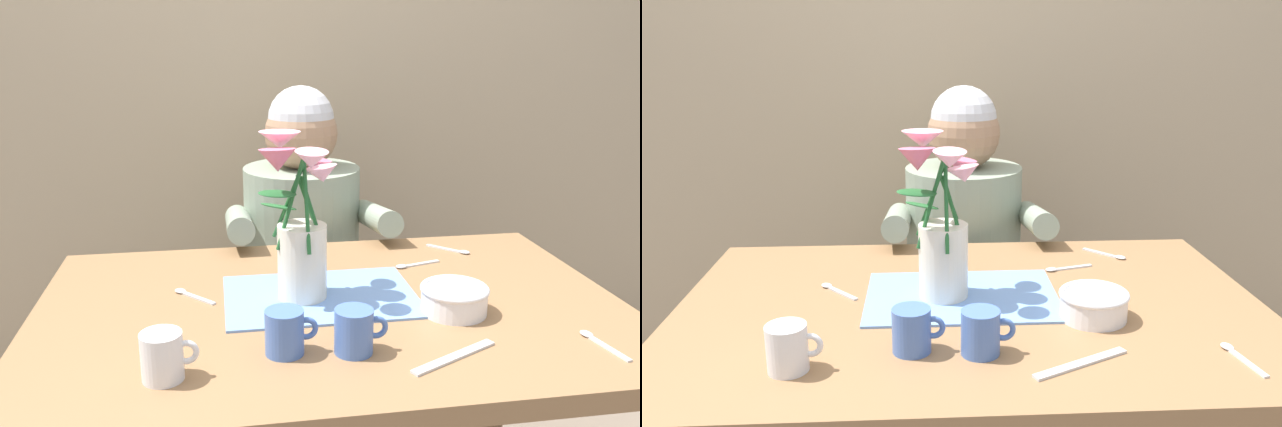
{
  "view_description": "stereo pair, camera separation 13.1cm",
  "coord_description": "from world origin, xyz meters",
  "views": [
    {
      "loc": [
        -0.22,
        -1.2,
        1.27
      ],
      "look_at": [
        -0.02,
        0.05,
        0.92
      ],
      "focal_mm": 36.13,
      "sensor_mm": 36.0,
      "label": 1
    },
    {
      "loc": [
        -0.09,
        -1.21,
        1.27
      ],
      "look_at": [
        -0.02,
        0.05,
        0.92
      ],
      "focal_mm": 36.13,
      "sensor_mm": 36.0,
      "label": 2
    }
  ],
  "objects": [
    {
      "name": "coffee_cup",
      "position": [
        -0.12,
        -0.19,
        0.78
      ],
      "size": [
        0.09,
        0.07,
        0.08
      ],
      "color": "#476BB7",
      "rests_on": "dining_table"
    },
    {
      "name": "ceramic_mug",
      "position": [
        0.0,
        -0.21,
        0.78
      ],
      "size": [
        0.09,
        0.07,
        0.08
      ],
      "color": "#476BB7",
      "rests_on": "dining_table"
    },
    {
      "name": "dinner_knife",
      "position": [
        0.17,
        -0.26,
        0.74
      ],
      "size": [
        0.18,
        0.1,
        0.0
      ],
      "primitive_type": "cube",
      "rotation": [
        0.0,
        0.0,
        0.47
      ],
      "color": "silver",
      "rests_on": "dining_table"
    },
    {
      "name": "tea_cup",
      "position": [
        -0.32,
        -0.25,
        0.78
      ],
      "size": [
        0.09,
        0.07,
        0.08
      ],
      "color": "silver",
      "rests_on": "dining_table"
    },
    {
      "name": "ceramic_bowl",
      "position": [
        0.23,
        -0.08,
        0.77
      ],
      "size": [
        0.14,
        0.14,
        0.06
      ],
      "color": "white",
      "rests_on": "dining_table"
    },
    {
      "name": "dining_table",
      "position": [
        0.0,
        0.0,
        0.64
      ],
      "size": [
        1.2,
        0.8,
        0.74
      ],
      "color": "olive",
      "rests_on": "ground_plane"
    },
    {
      "name": "spoon_2",
      "position": [
        0.37,
        0.27,
        0.74
      ],
      "size": [
        0.09,
        0.1,
        0.01
      ],
      "color": "silver",
      "rests_on": "dining_table"
    },
    {
      "name": "seated_person",
      "position": [
        0.02,
        0.62,
        0.56
      ],
      "size": [
        0.45,
        0.47,
        1.14
      ],
      "rotation": [
        0.0,
        0.0,
        -0.02
      ],
      "color": "#4C4C56",
      "rests_on": "ground_plane"
    },
    {
      "name": "flower_vase",
      "position": [
        -0.06,
        0.04,
        0.9
      ],
      "size": [
        0.19,
        0.21,
        0.35
      ],
      "color": "silver",
      "rests_on": "dining_table"
    },
    {
      "name": "spoon_1",
      "position": [
        -0.29,
        0.09,
        0.74
      ],
      "size": [
        0.09,
        0.1,
        0.01
      ],
      "color": "silver",
      "rests_on": "dining_table"
    },
    {
      "name": "wood_panel_backdrop",
      "position": [
        0.0,
        1.05,
        1.25
      ],
      "size": [
        4.0,
        0.1,
        2.5
      ],
      "primitive_type": "cube",
      "color": "tan",
      "rests_on": "ground_plane"
    },
    {
      "name": "striped_placemat",
      "position": [
        -0.02,
        0.04,
        0.74
      ],
      "size": [
        0.4,
        0.28,
        0.0
      ],
      "primitive_type": "cube",
      "color": "#6B93D1",
      "rests_on": "dining_table"
    },
    {
      "name": "spoon_0",
      "position": [
        0.22,
        0.19,
        0.74
      ],
      "size": [
        0.12,
        0.05,
        0.01
      ],
      "color": "silver",
      "rests_on": "dining_table"
    },
    {
      "name": "spoon_3",
      "position": [
        0.44,
        -0.24,
        0.74
      ],
      "size": [
        0.03,
        0.12,
        0.01
      ],
      "color": "silver",
      "rests_on": "dining_table"
    }
  ]
}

